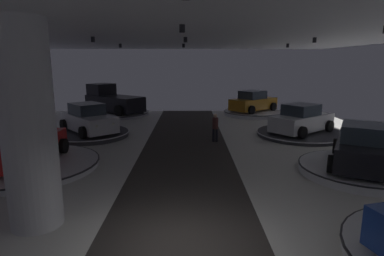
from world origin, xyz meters
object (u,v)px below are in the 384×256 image
at_px(display_platform_deep_right, 253,113).
at_px(display_car_mid_left, 24,145).
at_px(display_car_mid_right, 362,147).
at_px(display_platform_far_left, 90,134).
at_px(display_platform_far_right, 301,134).
at_px(display_car_far_left, 88,119).
at_px(display_platform_deep_left, 115,113).
at_px(display_car_far_right, 302,120).
at_px(display_platform_mid_left, 27,165).
at_px(visitor_walking_near, 215,126).
at_px(pickup_truck_deep_left, 112,101).
at_px(display_platform_mid_right, 360,170).
at_px(display_car_deep_right, 253,102).
at_px(column_left, 28,127).

bearing_deg(display_platform_deep_right, display_car_mid_left, -131.54).
relative_size(display_car_mid_right, display_platform_far_left, 0.97).
xyz_separation_m(display_platform_far_right, display_car_far_left, (-12.78, -0.07, 0.92)).
relative_size(display_platform_deep_left, display_car_far_right, 1.28).
distance_m(display_platform_mid_left, display_car_mid_left, 0.88).
relative_size(display_car_mid_right, visitor_walking_near, 2.87).
bearing_deg(pickup_truck_deep_left, display_car_mid_right, -48.15).
height_order(display_platform_mid_right, display_car_mid_left, display_car_mid_left).
distance_m(display_car_mid_right, display_car_mid_left, 13.61).
distance_m(display_platform_deep_left, display_car_far_right, 15.23).
bearing_deg(display_platform_mid_left, pickup_truck_deep_left, 88.82).
bearing_deg(display_platform_far_left, display_platform_deep_right, 34.48).
distance_m(display_car_far_left, visitor_walking_near, 7.59).
xyz_separation_m(display_platform_far_right, display_car_far_right, (-0.02, -0.02, 0.87)).
distance_m(pickup_truck_deep_left, display_platform_far_right, 15.57).
bearing_deg(visitor_walking_near, display_platform_mid_right, -44.84).
bearing_deg(display_platform_far_left, visitor_walking_near, -10.29).
bearing_deg(display_car_far_left, pickup_truck_deep_left, 93.55).
height_order(display_platform_mid_right, pickup_truck_deep_left, pickup_truck_deep_left).
distance_m(display_car_deep_right, display_platform_far_left, 13.76).
height_order(display_platform_mid_right, visitor_walking_near, visitor_walking_near).
bearing_deg(display_car_deep_right, display_platform_mid_left, -131.59).
relative_size(display_platform_mid_right, display_platform_deep_left, 0.82).
relative_size(display_car_far_right, visitor_walking_near, 2.78).
bearing_deg(pickup_truck_deep_left, display_platform_mid_left, -91.18).
xyz_separation_m(display_platform_mid_right, display_platform_far_right, (-0.03, 6.76, -0.06)).
height_order(column_left, display_platform_deep_right, column_left).
xyz_separation_m(display_platform_deep_left, display_car_mid_left, (-0.55, -13.89, 0.89)).
xyz_separation_m(display_platform_mid_left, display_car_mid_left, (-0.00, -0.03, 0.88)).
bearing_deg(display_platform_deep_right, display_platform_mid_right, -84.26).
xyz_separation_m(display_car_deep_right, pickup_truck_deep_left, (-11.84, 0.39, 0.08)).
xyz_separation_m(column_left, display_platform_mid_right, (10.96, 3.90, -2.55)).
height_order(display_car_deep_right, display_car_far_right, display_car_deep_right).
xyz_separation_m(display_platform_deep_left, display_platform_far_right, (13.03, -7.87, -0.01)).
height_order(column_left, display_platform_mid_right, column_left).
bearing_deg(display_car_far_left, display_car_far_right, 0.23).
distance_m(display_car_mid_left, display_platform_far_left, 6.05).
bearing_deg(pickup_truck_deep_left, display_platform_deep_left, -37.64).
height_order(display_platform_mid_right, display_platform_deep_left, display_platform_mid_right).
bearing_deg(visitor_walking_near, display_car_mid_left, -150.99).
bearing_deg(column_left, visitor_walking_near, 58.68).
bearing_deg(display_platform_far_left, display_platform_far_right, 0.41).
relative_size(column_left, display_platform_mid_right, 1.18).
height_order(display_car_mid_left, display_car_far_left, display_car_far_left).
bearing_deg(display_platform_mid_right, display_car_far_right, 90.46).
bearing_deg(display_platform_far_left, display_platform_mid_right, -27.54).
height_order(display_platform_deep_right, pickup_truck_deep_left, pickup_truck_deep_left).
distance_m(column_left, display_car_far_right, 15.34).
distance_m(display_platform_deep_right, display_platform_mid_right, 14.53).
distance_m(display_platform_mid_right, display_platform_deep_left, 19.61).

